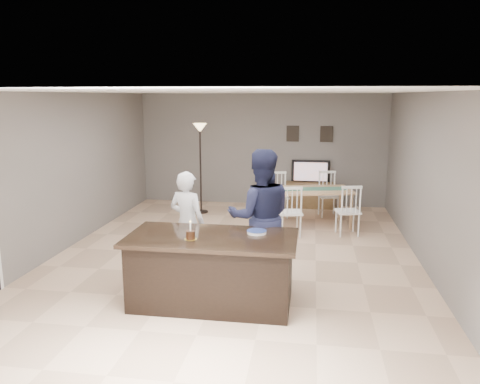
% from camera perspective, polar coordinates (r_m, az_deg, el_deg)
% --- Properties ---
extents(floor, '(8.00, 8.00, 0.00)m').
position_cam_1_polar(floor, '(7.90, -0.60, -7.86)').
color(floor, tan).
rests_on(floor, ground).
extents(room_shell, '(8.00, 8.00, 8.00)m').
position_cam_1_polar(room_shell, '(7.51, -0.62, 4.30)').
color(room_shell, slate).
rests_on(room_shell, floor).
extents(kitchen_island, '(2.15, 1.10, 0.90)m').
position_cam_1_polar(kitchen_island, '(6.09, -3.41, -9.40)').
color(kitchen_island, black).
rests_on(kitchen_island, floor).
extents(tv_console, '(1.20, 0.40, 0.60)m').
position_cam_1_polar(tv_console, '(11.36, 8.51, -0.37)').
color(tv_console, brown).
rests_on(tv_console, floor).
extents(television, '(0.91, 0.12, 0.53)m').
position_cam_1_polar(television, '(11.33, 8.59, 2.49)').
color(television, black).
rests_on(television, tv_console).
extents(tv_screen_glow, '(0.78, 0.00, 0.78)m').
position_cam_1_polar(tv_screen_glow, '(11.25, 8.59, 2.46)').
color(tv_screen_glow, orange).
rests_on(tv_screen_glow, tv_console).
extents(picture_frames, '(1.10, 0.02, 0.38)m').
position_cam_1_polar(picture_frames, '(11.36, 8.48, 7.03)').
color(picture_frames, black).
rests_on(picture_frames, room_shell).
extents(woman, '(0.65, 0.52, 1.56)m').
position_cam_1_polar(woman, '(7.02, -6.45, -3.77)').
color(woman, silver).
rests_on(woman, floor).
extents(man, '(1.06, 0.90, 1.93)m').
position_cam_1_polar(man, '(6.61, 2.50, -3.04)').
color(man, '#191B37').
rests_on(man, floor).
extents(birthday_cake, '(0.15, 0.15, 0.24)m').
position_cam_1_polar(birthday_cake, '(5.82, -6.05, -5.22)').
color(birthday_cake, gold).
rests_on(birthday_cake, kitchen_island).
extents(plate_stack, '(0.26, 0.26, 0.04)m').
position_cam_1_polar(plate_stack, '(6.04, 2.05, -4.89)').
color(plate_stack, white).
rests_on(plate_stack, kitchen_island).
extents(dining_table, '(1.92, 2.14, 0.99)m').
position_cam_1_polar(dining_table, '(9.71, 8.66, -0.41)').
color(dining_table, tan).
rests_on(dining_table, floor).
extents(floor_lamp, '(0.31, 0.31, 2.04)m').
position_cam_1_polar(floor_lamp, '(10.57, -4.88, 5.87)').
color(floor_lamp, black).
rests_on(floor_lamp, floor).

